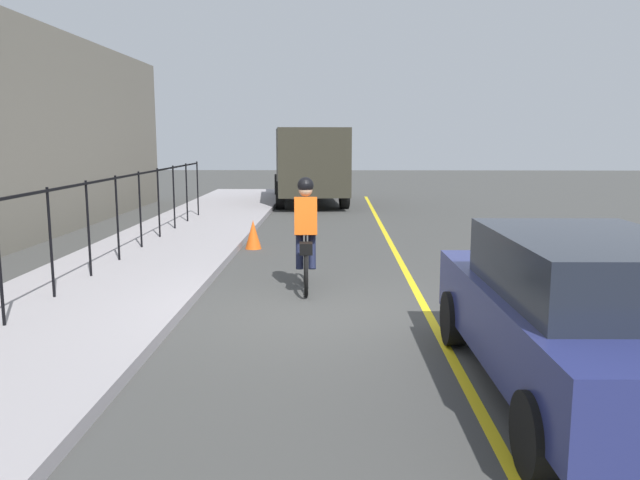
% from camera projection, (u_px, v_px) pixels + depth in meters
% --- Properties ---
extents(ground_plane, '(80.00, 80.00, 0.00)m').
position_uv_depth(ground_plane, '(314.00, 314.00, 8.88)').
color(ground_plane, '#40403E').
extents(lane_line_centre, '(36.00, 0.12, 0.01)m').
position_uv_depth(lane_line_centre, '(429.00, 314.00, 8.84)').
color(lane_line_centre, yellow).
rests_on(lane_line_centre, ground).
extents(sidewalk, '(40.00, 3.20, 0.15)m').
position_uv_depth(sidewalk, '(74.00, 307.00, 8.94)').
color(sidewalk, '#9A9599').
rests_on(sidewalk, ground).
extents(iron_fence, '(18.45, 0.04, 1.60)m').
position_uv_depth(iron_fence, '(70.00, 214.00, 9.75)').
color(iron_fence, black).
rests_on(iron_fence, sidewalk).
extents(cyclist_lead, '(1.71, 0.38, 1.83)m').
position_uv_depth(cyclist_lead, '(306.00, 234.00, 10.15)').
color(cyclist_lead, black).
rests_on(cyclist_lead, ground).
extents(patrol_sedan, '(4.42, 1.97, 1.58)m').
position_uv_depth(patrol_sedan, '(580.00, 313.00, 5.90)').
color(patrol_sedan, navy).
rests_on(patrol_sedan, ground).
extents(box_truck_background, '(6.91, 3.08, 2.78)m').
position_uv_depth(box_truck_background, '(309.00, 162.00, 23.65)').
color(box_truck_background, '#2F2D23').
rests_on(box_truck_background, ground).
extents(traffic_cone_near, '(0.36, 0.36, 0.64)m').
position_uv_depth(traffic_cone_near, '(253.00, 234.00, 14.05)').
color(traffic_cone_near, '#F45C16').
rests_on(traffic_cone_near, ground).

